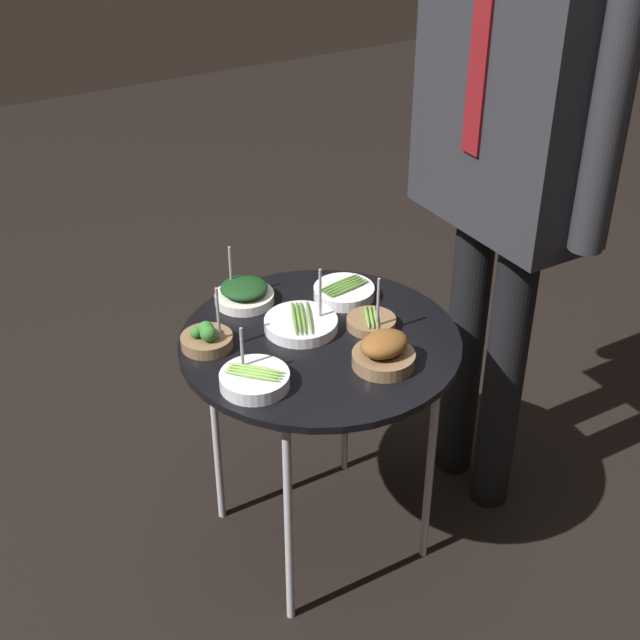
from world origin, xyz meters
name	(u,v)px	position (x,y,z in m)	size (l,w,h in m)	color
ground_plane	(320,534)	(0.00, 0.00, 0.00)	(8.00, 8.00, 0.00)	black
serving_cart	(320,354)	(0.00, 0.00, 0.59)	(0.66, 0.66, 0.63)	black
bowl_asparagus_front_center	(371,322)	(0.02, 0.13, 0.65)	(0.12, 0.12, 0.15)	brown
bowl_broccoli_back_right	(207,338)	(-0.10, -0.24, 0.66)	(0.12, 0.12, 0.16)	brown
bowl_asparagus_mid_right	(301,324)	(-0.06, -0.02, 0.65)	(0.17, 0.17, 0.15)	silver
bowl_asparagus_near_rim	(255,379)	(0.09, -0.21, 0.65)	(0.15, 0.15, 0.13)	silver
bowl_spinach_front_right	(244,293)	(-0.24, -0.08, 0.66)	(0.15, 0.15, 0.14)	silver
bowl_asparagus_far_rim	(344,292)	(-0.13, 0.15, 0.65)	(0.15, 0.15, 0.04)	white
bowl_roast_center	(384,352)	(0.16, 0.07, 0.67)	(0.14, 0.14, 0.08)	brown
waiter_figure	(512,130)	(0.03, 0.49, 1.06)	(0.62, 0.23, 1.67)	black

